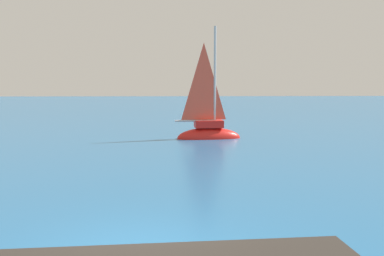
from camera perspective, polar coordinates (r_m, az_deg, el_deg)
The scene contains 2 objects.
ground_plane at distance 9.60m, azimuth -6.74°, elevation -14.80°, with size 160.00×160.00×0.00m, color #236093.
sailboat_near at distance 26.53m, azimuth 2.02°, elevation -0.48°, with size 3.80×1.61×6.94m.
Camera 1 is at (0.77, -8.93, 3.42)m, focal length 43.61 mm.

